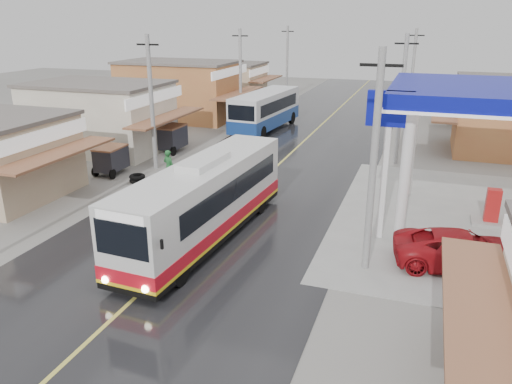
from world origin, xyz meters
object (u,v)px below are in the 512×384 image
(second_bus, at_px, (265,110))
(jeepney, at_px, (462,250))
(coach_bus, at_px, (206,200))
(tyre_stack, at_px, (137,179))
(cyclist, at_px, (171,176))
(tricycle_near, at_px, (111,158))
(tricycle_far, at_px, (171,137))

(second_bus, bearing_deg, jeepney, -50.05)
(coach_bus, xyz_separation_m, tyre_stack, (-6.85, 5.59, -1.46))
(coach_bus, relative_size, tyre_stack, 12.53)
(cyclist, height_order, tricycle_near, cyclist)
(second_bus, distance_m, cyclist, 16.16)
(second_bus, relative_size, cyclist, 4.21)
(coach_bus, distance_m, tyre_stack, 8.96)
(coach_bus, xyz_separation_m, cyclist, (-4.43, 5.16, -0.95))
(tricycle_near, bearing_deg, cyclist, -18.02)
(second_bus, height_order, tyre_stack, second_bus)
(jeepney, relative_size, cyclist, 2.22)
(second_bus, distance_m, jeepney, 25.18)
(second_bus, xyz_separation_m, cyclist, (-0.14, -16.13, -0.92))
(jeepney, relative_size, tricycle_near, 2.28)
(tricycle_near, height_order, tricycle_far, tricycle_far)
(tricycle_near, distance_m, tyre_stack, 2.61)
(coach_bus, xyz_separation_m, jeepney, (10.10, 0.65, -1.00))
(coach_bus, distance_m, second_bus, 21.72)
(tricycle_far, bearing_deg, tyre_stack, -76.40)
(coach_bus, relative_size, jeepney, 2.27)
(jeepney, relative_size, tricycle_far, 2.04)
(cyclist, xyz_separation_m, tricycle_near, (-4.74, 1.38, 0.22))
(coach_bus, relative_size, tricycle_near, 5.18)
(tricycle_far, relative_size, tyre_stack, 2.70)
(tyre_stack, bearing_deg, tricycle_near, 157.82)
(jeepney, height_order, tricycle_near, tricycle_near)
(cyclist, xyz_separation_m, tricycle_far, (-3.84, 7.24, 0.31))
(second_bus, relative_size, jeepney, 1.90)
(jeepney, xyz_separation_m, tyre_stack, (-16.95, 4.94, -0.46))
(tricycle_near, xyz_separation_m, tyre_stack, (2.32, -0.95, -0.72))
(cyclist, distance_m, tricycle_near, 4.94)
(second_bus, height_order, jeepney, second_bus)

